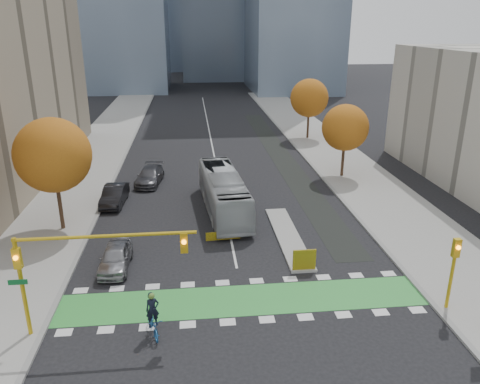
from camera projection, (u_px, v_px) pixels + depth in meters
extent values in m
plane|color=black|center=(246.00, 316.00, 24.00)|extent=(300.00, 300.00, 0.00)
cube|color=gray|center=(68.00, 192.00, 41.34)|extent=(7.00, 120.00, 0.15)
cube|color=gray|center=(364.00, 182.00, 44.01)|extent=(7.00, 120.00, 0.15)
cube|color=gray|center=(109.00, 191.00, 41.69)|extent=(0.30, 120.00, 0.16)
cube|color=gray|center=(327.00, 183.00, 43.67)|extent=(0.30, 120.00, 0.16)
cube|color=green|center=(243.00, 300.00, 25.41)|extent=(20.00, 3.00, 0.01)
cube|color=silver|center=(210.00, 137.00, 61.40)|extent=(0.15, 70.00, 0.01)
cube|color=black|center=(281.00, 156.00, 52.79)|extent=(2.50, 50.00, 0.01)
cube|color=gray|center=(288.00, 236.00, 32.79)|extent=(1.60, 10.00, 0.16)
cube|color=yellow|center=(304.00, 260.00, 28.05)|extent=(1.40, 0.12, 1.30)
cylinder|color=#332114|center=(59.00, 196.00, 33.14)|extent=(0.28, 0.28, 5.25)
sphere|color=#914711|center=(53.00, 155.00, 32.12)|extent=(5.20, 5.20, 5.20)
cylinder|color=#332114|center=(343.00, 154.00, 44.98)|extent=(0.28, 0.28, 4.55)
sphere|color=#914711|center=(345.00, 128.00, 44.10)|extent=(4.40, 4.40, 4.40)
cylinder|color=#332114|center=(308.00, 120.00, 59.93)|extent=(0.28, 0.28, 4.90)
sphere|color=#914711|center=(309.00, 98.00, 58.97)|extent=(4.80, 4.80, 4.80)
cylinder|color=#BF9914|center=(23.00, 289.00, 21.61)|extent=(0.20, 0.20, 5.20)
cylinder|color=#BF9914|center=(106.00, 236.00, 21.15)|extent=(8.20, 0.16, 0.16)
cube|color=#BF9914|center=(17.00, 258.00, 21.07)|extent=(0.35, 0.28, 1.00)
sphere|color=orange|center=(15.00, 258.00, 20.86)|extent=(0.22, 0.22, 0.22)
cube|color=#BF9914|center=(184.00, 242.00, 21.67)|extent=(0.35, 0.28, 1.00)
sphere|color=orange|center=(184.00, 242.00, 21.47)|extent=(0.22, 0.22, 0.22)
cube|color=#0C5926|center=(18.00, 282.00, 21.03)|extent=(0.85, 0.04, 0.25)
cylinder|color=#BF9914|center=(451.00, 276.00, 23.89)|extent=(0.18, 0.18, 4.00)
cube|color=#BF9914|center=(456.00, 248.00, 23.35)|extent=(0.35, 0.28, 1.00)
sphere|color=orange|center=(459.00, 248.00, 23.15)|extent=(0.22, 0.22, 0.22)
imported|color=navy|center=(154.00, 325.00, 22.47)|extent=(1.18, 2.08, 1.04)
imported|color=black|center=(152.00, 309.00, 22.17)|extent=(0.73, 0.57, 1.76)
sphere|color=#597F2D|center=(151.00, 296.00, 21.92)|extent=(0.30, 0.30, 0.30)
imported|color=#A8ACB0|center=(224.00, 192.00, 36.86)|extent=(3.62, 11.69, 3.21)
imported|color=gray|center=(115.00, 257.00, 28.50)|extent=(1.84, 4.37, 1.48)
imported|color=black|center=(114.00, 195.00, 38.62)|extent=(1.93, 4.82, 1.56)
imported|color=#454449|center=(150.00, 176.00, 43.56)|extent=(2.76, 5.37, 1.49)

